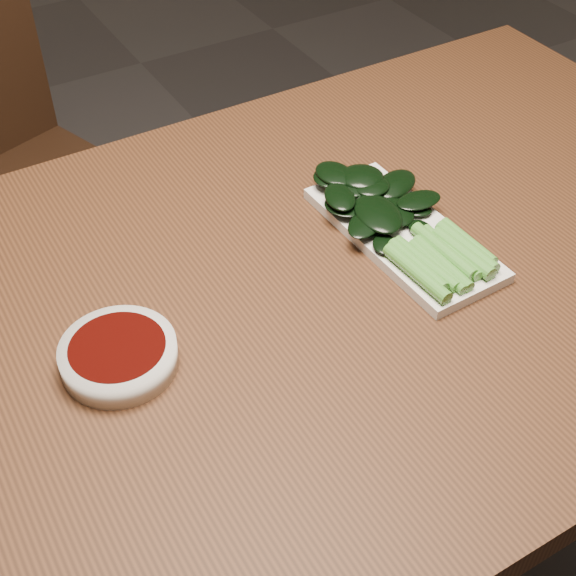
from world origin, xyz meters
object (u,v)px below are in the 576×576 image
at_px(chair_far, 3,169).
at_px(table, 289,329).
at_px(gai_lan, 394,215).
at_px(sauce_bowl, 119,355).
at_px(serving_plate, 403,233).

bearing_deg(chair_far, table, -97.75).
xyz_separation_m(chair_far, gai_lan, (0.34, -0.80, 0.29)).
relative_size(table, sauce_bowl, 11.25).
xyz_separation_m(table, chair_far, (-0.17, 0.83, -0.19)).
bearing_deg(chair_far, sauce_bowl, -112.62).
bearing_deg(table, chair_far, 101.56).
bearing_deg(table, gai_lan, 7.48).
bearing_deg(gai_lan, chair_far, 112.66).
bearing_deg(table, serving_plate, 1.83).
relative_size(chair_far, sauce_bowl, 7.15).
bearing_deg(sauce_bowl, table, 3.62).
distance_m(chair_far, sauce_bowl, 0.89).
xyz_separation_m(chair_far, serving_plate, (0.34, -0.82, 0.27)).
height_order(chair_far, serving_plate, chair_far).
distance_m(chair_far, serving_plate, 0.93).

